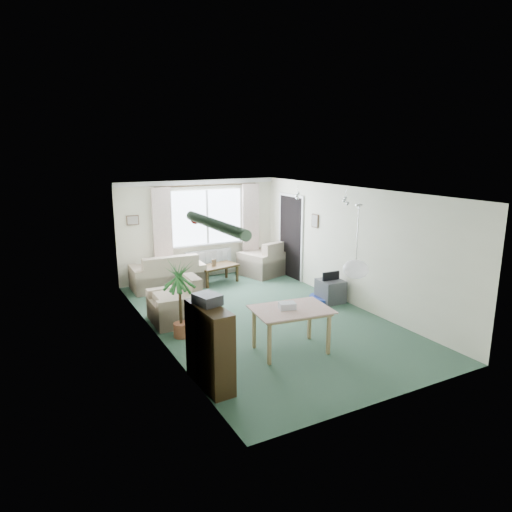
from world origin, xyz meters
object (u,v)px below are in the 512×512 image
bookshelf (210,347)px  dining_table (291,331)px  armchair_left (175,300)px  coffee_table (217,274)px  pet_bed (323,299)px  houseplant (180,300)px  armchair_corner (262,258)px  tv_cube (330,291)px  sofa (167,271)px

bookshelf → dining_table: (1.53, 0.40, -0.22)m
armchair_left → coffee_table: (1.67, 1.94, -0.20)m
bookshelf → pet_bed: 4.06m
bookshelf → houseplant: (0.19, 1.74, 0.10)m
armchair_corner → dining_table: bearing=49.1°
bookshelf → pet_bed: bearing=28.3°
bookshelf → tv_cube: bookshelf is taller
armchair_left → tv_cube: bearing=83.2°
houseplant → tv_cube: (3.35, 0.28, -0.43)m
bookshelf → houseplant: size_ratio=0.85×
houseplant → dining_table: 1.93m
armchair_left → dining_table: size_ratio=0.84×
pet_bed → armchair_corner: bearing=92.6°
tv_cube → pet_bed: bearing=144.4°
armchair_left → pet_bed: (3.09, -0.36, -0.35)m
bookshelf → coffee_table: bearing=62.1°
coffee_table → armchair_corner: bearing=6.5°
dining_table → pet_bed: 2.57m
tv_cube → pet_bed: tv_cube is taller
dining_table → coffee_table: bearing=83.3°
coffee_table → bookshelf: size_ratio=0.86×
sofa → tv_cube: 3.72m
armchair_left → dining_table: (1.19, -2.08, -0.07)m
houseplant → dining_table: size_ratio=1.21×
sofa → armchair_left: (-0.50, -2.11, 0.01)m
sofa → dining_table: sofa is taller
sofa → dining_table: 4.24m
armchair_left → dining_table: bearing=31.1°
bookshelf → dining_table: bookshelf is taller
armchair_corner → coffee_table: bearing=-11.3°
tv_cube → pet_bed: (-0.11, 0.09, -0.18)m
armchair_left → houseplant: size_ratio=0.70×
bookshelf → armchair_left: bearing=78.8°
sofa → houseplant: size_ratio=1.21×
houseplant → bookshelf: bearing=-96.2°
armchair_left → tv_cube: (3.20, -0.45, -0.18)m
sofa → tv_cube: (2.70, -2.56, -0.17)m
coffee_table → pet_bed: size_ratio=1.67×
coffee_table → houseplant: bearing=-124.2°
sofa → bookshelf: 4.67m
houseplant → tv_cube: bearing=4.8°
coffee_table → bookshelf: (-2.01, -4.41, 0.34)m
armchair_corner → tv_cube: size_ratio=1.87×
bookshelf → houseplant: 1.76m
houseplant → dining_table: bearing=-45.0°
coffee_table → armchair_left: bearing=-130.7°
sofa → armchair_corner: bearing=-178.7°
armchair_left → tv_cube: size_ratio=1.78×
armchair_left → houseplant: houseplant is taller
armchair_corner → bookshelf: 5.64m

